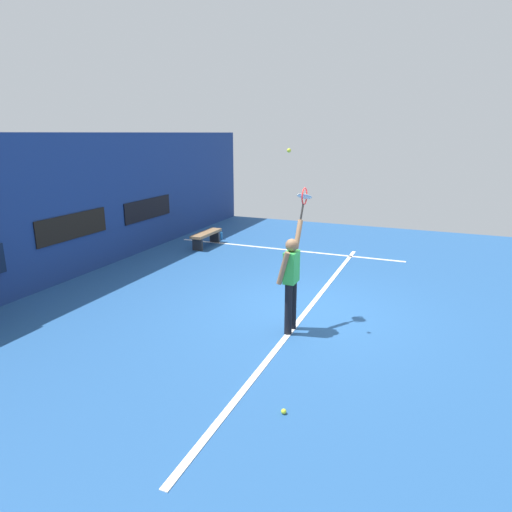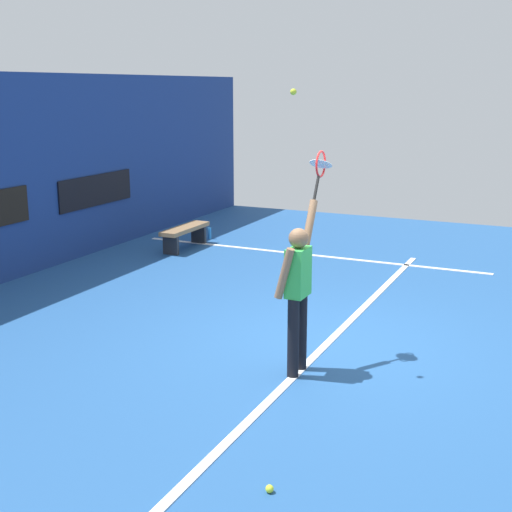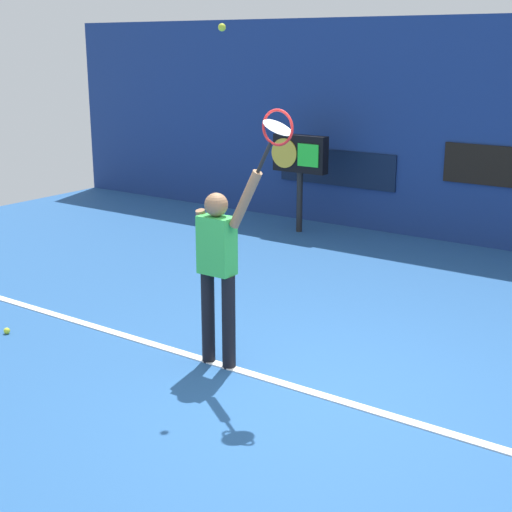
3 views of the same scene
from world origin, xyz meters
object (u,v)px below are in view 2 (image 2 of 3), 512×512
object	(u,v)px
tennis_player	(298,288)
spare_ball	(270,489)
tennis_racket	(320,167)
tennis_ball	(293,92)
water_bottle	(210,233)
court_bench	(185,232)

from	to	relation	value
tennis_player	spare_ball	size ratio (longest dim) A/B	28.62
tennis_racket	tennis_ball	bearing A→B (deg)	171.90
tennis_ball	water_bottle	xyz separation A→B (m)	(5.91, 4.26, -3.01)
tennis_racket	water_bottle	world-z (taller)	tennis_racket
tennis_racket	spare_ball	distance (m)	3.82
tennis_player	court_bench	size ratio (longest dim) A/B	1.39
tennis_player	spare_ball	xyz separation A→B (m)	(-2.35, -0.70, -0.98)
tennis_player	tennis_racket	distance (m)	1.43
court_bench	water_bottle	distance (m)	1.05
tennis_racket	water_bottle	distance (m)	7.17
court_bench	tennis_player	bearing A→B (deg)	-138.39
tennis_racket	tennis_player	bearing A→B (deg)	179.62
tennis_ball	court_bench	xyz separation A→B (m)	(4.88, 4.26, -2.80)
tennis_player	tennis_ball	distance (m)	2.13
tennis_racket	tennis_ball	world-z (taller)	tennis_ball
tennis_player	tennis_racket	size ratio (longest dim) A/B	3.17
tennis_racket	tennis_ball	size ratio (longest dim) A/B	9.04
spare_ball	tennis_ball	bearing A→B (deg)	18.34
spare_ball	tennis_player	bearing A→B (deg)	16.52
tennis_ball	spare_ball	bearing A→B (deg)	-161.66
water_bottle	tennis_ball	bearing A→B (deg)	-144.19
tennis_ball	tennis_racket	bearing A→B (deg)	-8.10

